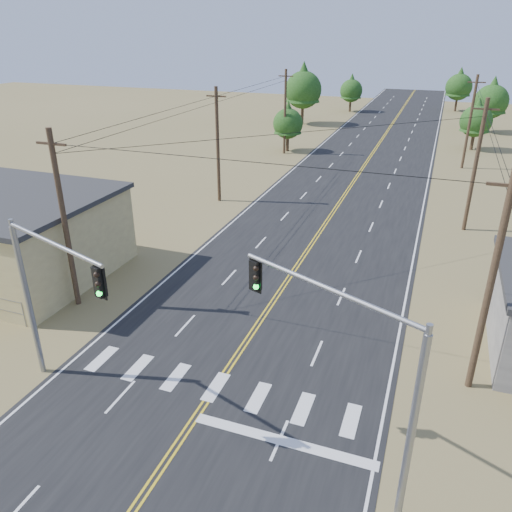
% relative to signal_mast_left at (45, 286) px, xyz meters
% --- Properties ---
extents(road, '(15.00, 200.00, 0.02)m').
position_rel_signal_mast_left_xyz_m(road, '(6.29, 24.29, -5.06)').
color(road, black).
rests_on(road, ground).
extents(utility_pole_left_near, '(1.80, 0.30, 10.00)m').
position_rel_signal_mast_left_xyz_m(utility_pole_left_near, '(-4.21, 6.29, 0.04)').
color(utility_pole_left_near, '#4C3826').
rests_on(utility_pole_left_near, ground).
extents(utility_pole_left_mid, '(1.80, 0.30, 10.00)m').
position_rel_signal_mast_left_xyz_m(utility_pole_left_mid, '(-4.21, 26.29, 0.04)').
color(utility_pole_left_mid, '#4C3826').
rests_on(utility_pole_left_mid, ground).
extents(utility_pole_left_far, '(1.80, 0.30, 10.00)m').
position_rel_signal_mast_left_xyz_m(utility_pole_left_far, '(-4.21, 46.29, 0.04)').
color(utility_pole_left_far, '#4C3826').
rests_on(utility_pole_left_far, ground).
extents(utility_pole_right_near, '(1.80, 0.30, 10.00)m').
position_rel_signal_mast_left_xyz_m(utility_pole_right_near, '(16.79, 6.29, 0.04)').
color(utility_pole_right_near, '#4C3826').
rests_on(utility_pole_right_near, ground).
extents(utility_pole_right_mid, '(1.80, 0.30, 10.00)m').
position_rel_signal_mast_left_xyz_m(utility_pole_right_mid, '(16.79, 26.29, 0.04)').
color(utility_pole_right_mid, '#4C3826').
rests_on(utility_pole_right_mid, ground).
extents(utility_pole_right_far, '(1.80, 0.30, 10.00)m').
position_rel_signal_mast_left_xyz_m(utility_pole_right_far, '(16.79, 46.29, 0.04)').
color(utility_pole_right_far, '#4C3826').
rests_on(utility_pole_right_far, ground).
extents(signal_mast_left, '(5.98, 2.33, 7.49)m').
position_rel_signal_mast_left_xyz_m(signal_mast_left, '(0.00, 0.00, 0.00)').
color(signal_mast_left, gray).
rests_on(signal_mast_left, ground).
extents(signal_mast_right, '(6.27, 3.03, 7.48)m').
position_rel_signal_mast_left_xyz_m(signal_mast_right, '(12.67, -0.88, 0.04)').
color(signal_mast_right, gray).
rests_on(signal_mast_right, ground).
extents(tree_left_near, '(3.75, 3.75, 6.25)m').
position_rel_signal_mast_left_xyz_m(tree_left_near, '(-4.22, 47.71, -1.26)').
color(tree_left_near, '#3F2D1E').
rests_on(tree_left_near, ground).
extents(tree_left_mid, '(5.81, 5.81, 9.69)m').
position_rel_signal_mast_left_xyz_m(tree_left_mid, '(-7.66, 67.31, 0.85)').
color(tree_left_mid, '#3F2D1E').
rests_on(tree_left_mid, ground).
extents(tree_left_far, '(4.08, 4.08, 6.81)m').
position_rel_signal_mast_left_xyz_m(tree_left_far, '(-2.71, 83.05, -0.91)').
color(tree_left_far, '#3F2D1E').
rests_on(tree_left_far, ground).
extents(tree_right_near, '(3.96, 3.96, 6.59)m').
position_rel_signal_mast_left_xyz_m(tree_right_near, '(17.99, 56.60, -1.04)').
color(tree_right_near, '#3F2D1E').
rests_on(tree_right_near, ground).
extents(tree_right_mid, '(4.89, 4.89, 8.15)m').
position_rel_signal_mast_left_xyz_m(tree_right_mid, '(20.29, 69.82, -0.09)').
color(tree_right_mid, '#3F2D1E').
rests_on(tree_right_mid, ground).
extents(tree_right_far, '(4.75, 4.75, 7.91)m').
position_rel_signal_mast_left_xyz_m(tree_right_far, '(15.89, 90.30, -0.24)').
color(tree_right_far, '#3F2D1E').
rests_on(tree_right_far, ground).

